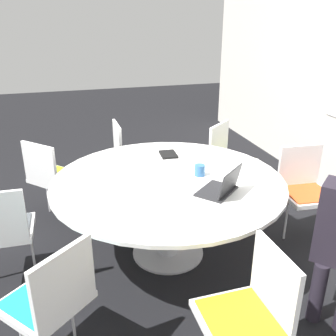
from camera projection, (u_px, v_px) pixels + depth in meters
ground_plane at (168, 253)px, 3.36m from camera, size 16.00×16.00×0.00m
conference_table at (168, 191)px, 3.13m from camera, size 1.92×1.92×0.73m
chair_1 at (304, 185)px, 3.47m from camera, size 0.45×0.47×0.86m
chair_2 at (228, 155)px, 4.20m from camera, size 0.60×0.61×0.86m
chair_3 at (129, 152)px, 4.30m from camera, size 0.45×0.43×0.86m
chair_4 at (51, 173)px, 3.73m from camera, size 0.61×0.61×0.86m
chair_5 at (1, 227)px, 2.80m from camera, size 0.43×0.45×0.86m
chair_6 at (51, 296)px, 2.12m from camera, size 0.61×0.61×0.86m
chair_7 at (251, 308)px, 2.03m from camera, size 0.45×0.43×0.86m
laptop at (222, 187)px, 2.82m from camera, size 0.40×0.40×0.21m
spiral_notebook at (168, 154)px, 3.60m from camera, size 0.22×0.16×0.02m
coffee_cup at (200, 170)px, 3.14m from camera, size 0.09×0.09×0.09m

